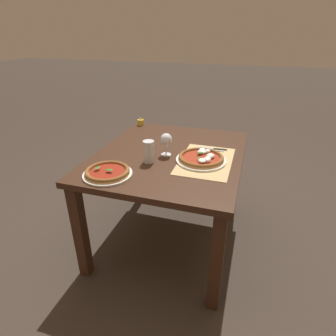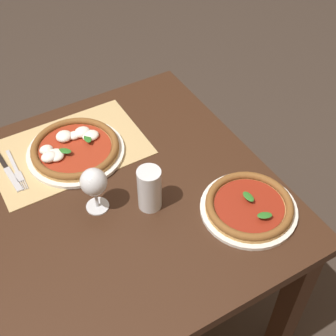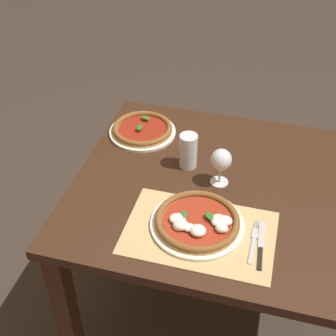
{
  "view_description": "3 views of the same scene",
  "coord_description": "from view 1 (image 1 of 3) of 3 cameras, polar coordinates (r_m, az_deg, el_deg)",
  "views": [
    {
      "loc": [
        -1.72,
        -0.52,
        1.52
      ],
      "look_at": [
        -0.32,
        -0.09,
        0.79
      ],
      "focal_mm": 30.0,
      "sensor_mm": 36.0,
      "label": 1
    },
    {
      "loc": [
        0.23,
        0.9,
        1.84
      ],
      "look_at": [
        -0.28,
        0.02,
        0.79
      ],
      "focal_mm": 50.0,
      "sensor_mm": 36.0,
      "label": 2
    },
    {
      "loc": [
        0.13,
        -1.36,
        1.92
      ],
      "look_at": [
        -0.23,
        -0.04,
        0.81
      ],
      "focal_mm": 50.0,
      "sensor_mm": 36.0,
      "label": 3
    }
  ],
  "objects": [
    {
      "name": "dining_table",
      "position": [
        2.01,
        0.36,
        0.37
      ],
      "size": [
        1.18,
        0.99,
        0.74
      ],
      "color": "#382114",
      "rests_on": "ground"
    },
    {
      "name": "ground_plane",
      "position": [
        2.36,
        0.32,
        -13.64
      ],
      "size": [
        24.0,
        24.0,
        0.0
      ],
      "primitive_type": "plane",
      "color": "#382D26"
    },
    {
      "name": "paper_placemat",
      "position": [
        1.86,
        7.67,
        1.47
      ],
      "size": [
        0.51,
        0.33,
        0.0
      ],
      "primitive_type": "cube",
      "color": "tan",
      "rests_on": "dining_table"
    },
    {
      "name": "fork",
      "position": [
        2.02,
        8.45,
        3.71
      ],
      "size": [
        0.02,
        0.2,
        0.0
      ],
      "color": "#B7B7BC",
      "rests_on": "paper_placemat"
    },
    {
      "name": "pint_glass",
      "position": [
        1.8,
        -3.94,
        3.25
      ],
      "size": [
        0.07,
        0.07,
        0.15
      ],
      "color": "silver",
      "rests_on": "dining_table"
    },
    {
      "name": "pizza_far",
      "position": [
        1.7,
        -12.2,
        -0.87
      ],
      "size": [
        0.29,
        0.29,
        0.04
      ],
      "color": "silver",
      "rests_on": "dining_table"
    },
    {
      "name": "wine_glass",
      "position": [
        1.89,
        -0.37,
        5.62
      ],
      "size": [
        0.08,
        0.08,
        0.16
      ],
      "color": "silver",
      "rests_on": "dining_table"
    },
    {
      "name": "pizza_near",
      "position": [
        1.84,
        6.82,
        2.02
      ],
      "size": [
        0.33,
        0.33,
        0.05
      ],
      "color": "silver",
      "rests_on": "paper_placemat"
    },
    {
      "name": "votive_candle",
      "position": [
        2.55,
        -5.58,
        9.18
      ],
      "size": [
        0.06,
        0.06,
        0.07
      ],
      "color": "gold",
      "rests_on": "dining_table"
    },
    {
      "name": "knife",
      "position": [
        2.04,
        8.88,
        3.92
      ],
      "size": [
        0.03,
        0.22,
        0.01
      ],
      "color": "black",
      "rests_on": "paper_placemat"
    }
  ]
}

